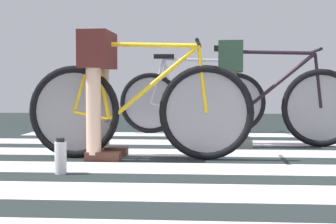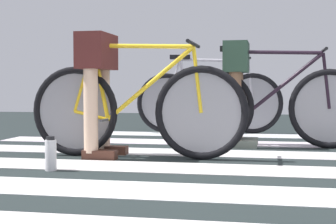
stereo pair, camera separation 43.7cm
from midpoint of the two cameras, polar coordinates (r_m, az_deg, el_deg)
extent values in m
cube|color=black|center=(3.02, 7.84, -7.79)|extent=(18.00, 14.00, 0.02)
cube|color=silver|center=(2.57, 5.36, -9.43)|extent=(5.20, 0.44, 0.00)
cube|color=beige|center=(3.30, 8.16, -6.66)|extent=(5.20, 0.44, 0.00)
cube|color=beige|center=(4.07, 8.25, -4.81)|extent=(5.20, 0.44, 0.00)
cube|color=silver|center=(4.81, 6.91, -3.61)|extent=(5.20, 0.44, 0.00)
cube|color=silver|center=(5.59, 7.44, -2.68)|extent=(5.20, 0.44, 0.00)
torus|color=black|center=(3.88, -14.08, 0.02)|extent=(0.72, 0.08, 0.72)
torus|color=black|center=(3.66, 1.09, -0.06)|extent=(0.72, 0.08, 0.72)
cylinder|color=gray|center=(3.88, -14.08, 0.02)|extent=(0.61, 0.03, 0.61)
cylinder|color=gray|center=(3.66, 1.09, -0.06)|extent=(0.61, 0.03, 0.61)
cylinder|color=yellow|center=(3.74, -6.01, 7.81)|extent=(0.80, 0.06, 0.05)
cylinder|color=yellow|center=(3.71, -5.08, 3.36)|extent=(0.70, 0.06, 0.59)
cylinder|color=yellow|center=(3.81, -11.01, 3.46)|extent=(0.15, 0.04, 0.59)
cylinder|color=yellow|center=(3.84, -12.11, -0.44)|extent=(0.29, 0.04, 0.09)
cylinder|color=yellow|center=(3.85, -13.01, 3.88)|extent=(0.19, 0.03, 0.53)
cylinder|color=yellow|center=(3.66, 0.63, 3.85)|extent=(0.09, 0.03, 0.50)
cube|color=black|center=(3.84, -11.92, 8.23)|extent=(0.24, 0.10, 0.05)
cylinder|color=black|center=(3.68, 0.16, 8.06)|extent=(0.04, 0.52, 0.03)
cylinder|color=#4C4C51|center=(3.80, -10.10, -0.90)|extent=(0.03, 0.34, 0.02)
cylinder|color=beige|center=(3.95, -10.82, 2.04)|extent=(0.11, 0.11, 0.88)
cylinder|color=beige|center=(3.69, -12.07, 1.96)|extent=(0.11, 0.11, 0.88)
cube|color=#4B1E1C|center=(3.83, -11.48, 7.10)|extent=(0.23, 0.42, 0.28)
cube|color=#48271D|center=(3.97, -9.78, -4.56)|extent=(0.26, 0.11, 0.07)
cube|color=#48271D|center=(3.70, -10.96, -5.11)|extent=(0.26, 0.11, 0.07)
torus|color=black|center=(4.57, 2.14, 0.55)|extent=(0.72, 0.08, 0.72)
torus|color=black|center=(4.62, 14.87, 0.48)|extent=(0.72, 0.08, 0.72)
cylinder|color=gray|center=(4.57, 2.14, 0.55)|extent=(0.61, 0.03, 0.61)
cylinder|color=gray|center=(4.62, 14.87, 0.48)|extent=(0.61, 0.03, 0.61)
cylinder|color=black|center=(4.58, 9.22, 6.90)|extent=(0.80, 0.06, 0.05)
cylinder|color=black|center=(4.57, 9.94, 3.26)|extent=(0.70, 0.06, 0.59)
cylinder|color=black|center=(4.56, 4.92, 3.42)|extent=(0.15, 0.04, 0.59)
cylinder|color=black|center=(4.57, 3.90, 0.16)|extent=(0.29, 0.04, 0.09)
cylinder|color=black|center=(4.56, 3.16, 3.81)|extent=(0.19, 0.03, 0.53)
cylinder|color=black|center=(4.61, 14.54, 3.58)|extent=(0.09, 0.03, 0.50)
cube|color=black|center=(4.57, 4.18, 7.44)|extent=(0.24, 0.10, 0.05)
cylinder|color=black|center=(4.62, 14.22, 6.94)|extent=(0.04, 0.52, 0.03)
cylinder|color=#4C4C51|center=(4.57, 5.65, -0.22)|extent=(0.03, 0.34, 0.02)
cylinder|color=brown|center=(4.70, 4.57, 2.20)|extent=(0.11, 0.11, 0.88)
cylinder|color=brown|center=(4.42, 4.49, 2.15)|extent=(0.11, 0.11, 0.88)
cube|color=#284133|center=(4.57, 4.55, 6.43)|extent=(0.23, 0.42, 0.28)
cube|color=slate|center=(4.73, 5.40, -3.31)|extent=(0.26, 0.11, 0.07)
cube|color=slate|center=(4.45, 5.37, -3.70)|extent=(0.26, 0.11, 0.07)
torus|color=black|center=(5.77, -4.24, 1.06)|extent=(0.72, 0.13, 0.72)
torus|color=black|center=(5.82, 5.84, 1.07)|extent=(0.72, 0.13, 0.72)
cylinder|color=gray|center=(5.77, -4.24, 1.06)|extent=(0.60, 0.07, 0.61)
cylinder|color=gray|center=(5.82, 5.84, 1.07)|extent=(0.60, 0.07, 0.61)
cylinder|color=#B4B1BD|center=(5.78, 1.32, 6.12)|extent=(0.80, 0.12, 0.05)
cylinder|color=#B4B1BD|center=(5.78, 1.91, 3.25)|extent=(0.70, 0.11, 0.59)
cylinder|color=#B4B1BD|center=(5.77, -2.07, 3.35)|extent=(0.16, 0.05, 0.59)
cylinder|color=#B4B1BD|center=(5.77, -2.85, 0.76)|extent=(0.29, 0.06, 0.09)
cylinder|color=#B4B1BD|center=(5.77, -3.46, 3.64)|extent=(0.19, 0.04, 0.53)
cylinder|color=#B4B1BD|center=(5.82, 5.56, 3.53)|extent=(0.09, 0.04, 0.50)
cube|color=black|center=(5.78, -2.67, 6.52)|extent=(0.25, 0.11, 0.05)
cylinder|color=black|center=(5.82, 5.28, 6.19)|extent=(0.08, 0.52, 0.03)
cylinder|color=#4C4C51|center=(5.77, -1.46, 0.47)|extent=(0.05, 0.34, 0.02)
cylinder|color=silver|center=(3.24, -16.22, -5.15)|extent=(0.08, 0.08, 0.20)
cylinder|color=black|center=(3.22, -16.25, -3.14)|extent=(0.05, 0.05, 0.02)
camera|label=1|loc=(0.22, -86.02, 0.21)|focal=51.95mm
camera|label=2|loc=(0.22, 93.98, -0.21)|focal=51.95mm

